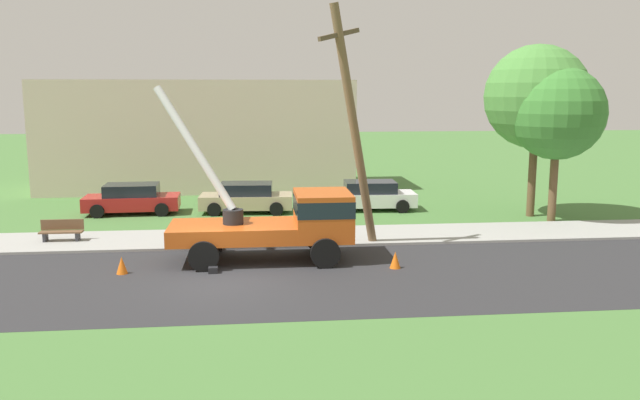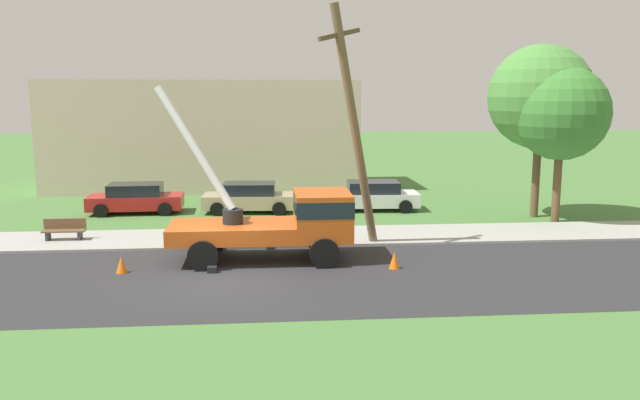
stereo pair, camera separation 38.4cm
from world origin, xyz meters
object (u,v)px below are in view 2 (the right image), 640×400
Objects in this scene: traffic_cone_ahead at (394,260)px; parked_sedan_tan at (249,198)px; utility_truck at (285,219)px; roadside_tree_near at (561,114)px; roadside_tree_far at (540,97)px; leaning_utility_pole at (354,125)px; parked_sedan_red at (136,198)px; park_bench at (64,230)px; parked_sedan_white at (373,196)px; traffic_cone_behind at (122,264)px.

parked_sedan_tan is at bearing 115.48° from traffic_cone_ahead.
utility_truck is 0.98× the size of roadside_tree_near.
parked_sedan_tan is 14.26m from roadside_tree_far.
leaning_utility_pole is 1.98× the size of parked_sedan_red.
parked_sedan_red reaches higher than park_bench.
park_bench is 0.23× the size of roadside_tree_near.
utility_truck is 9.09m from parked_sedan_tan.
park_bench is at bearing 170.79° from leaning_utility_pole.
utility_truck is 10.10m from parked_sedan_white.
parked_sedan_red is (-10.39, 10.67, 0.43)m from traffic_cone_ahead.
leaning_utility_pole reaches higher than roadside_tree_far.
parked_sedan_white is at bearing 84.21° from traffic_cone_ahead.
traffic_cone_ahead is at bearing -1.68° from traffic_cone_behind.
parked_sedan_white is 8.95m from roadside_tree_far.
leaning_utility_pole is 5.31m from traffic_cone_ahead.
leaning_utility_pole is (2.59, 1.51, 3.14)m from utility_truck.
park_bench is 0.20× the size of roadside_tree_far.
parked_sedan_red is 19.89m from roadside_tree_near.
traffic_cone_behind is 14.24m from parked_sedan_white.
roadside_tree_far is (20.24, 3.34, 5.04)m from park_bench.
roadside_tree_far is at bearing -17.90° from parked_sedan_white.
parked_sedan_red is 19.42m from roadside_tree_far.
parked_sedan_white is (2.01, 7.45, -3.83)m from leaning_utility_pole.
park_bench reaches higher than traffic_cone_behind.
roadside_tree_far is at bearing 29.13° from leaning_utility_pole.
traffic_cone_behind is at bearing -110.77° from parked_sedan_tan.
parked_sedan_white reaches higher than traffic_cone_ahead.
leaning_utility_pole is 15.79× the size of traffic_cone_ahead.
roadside_tree_near is (20.70, 2.14, 4.35)m from park_bench.
traffic_cone_ahead is at bearing -141.42° from roadside_tree_near.
traffic_cone_behind is (-7.90, -2.76, -4.27)m from leaning_utility_pole.
parked_sedan_tan is 6.04m from parked_sedan_white.
parked_sedan_tan reaches higher than traffic_cone_behind.
traffic_cone_behind is 19.33m from roadside_tree_near.
traffic_cone_behind is (-5.31, -1.25, -1.13)m from utility_truck.
roadside_tree_far is at bearing 111.01° from roadside_tree_near.
utility_truck reaches higher than parked_sedan_tan.
leaning_utility_pole reaches higher than parked_sedan_white.
traffic_cone_behind is at bearing -55.43° from park_bench.
leaning_utility_pole is 9.39m from traffic_cone_behind.
parked_sedan_red is 0.65× the size of roadside_tree_near.
parked_sedan_tan is 0.65× the size of roadside_tree_near.
roadside_tree_near is 0.87× the size of roadside_tree_far.
parked_sedan_white is at bearing 155.30° from roadside_tree_near.
parked_sedan_tan is at bearing 118.48° from leaning_utility_pole.
traffic_cone_behind is 0.08× the size of roadside_tree_near.
parked_sedan_white is (6.04, 0.02, 0.00)m from parked_sedan_tan.
utility_truck is 4.23× the size of park_bench.
parked_sedan_white is (4.60, 8.96, -0.70)m from utility_truck.
parked_sedan_tan is (3.87, 10.19, 0.43)m from traffic_cone_behind.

